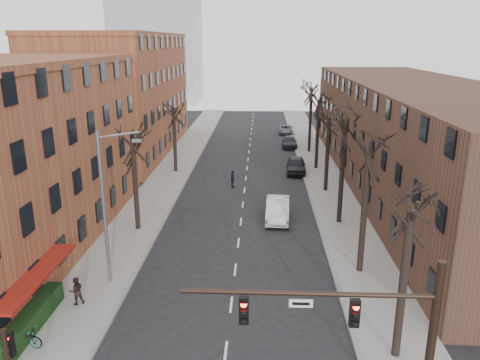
# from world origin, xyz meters

# --- Properties ---
(sidewalk_left) EXTENTS (4.00, 90.00, 0.15)m
(sidewalk_left) POSITION_xyz_m (-8.00, 35.00, 0.07)
(sidewalk_left) COLOR gray
(sidewalk_left) RESTS_ON ground
(sidewalk_right) EXTENTS (4.00, 90.00, 0.15)m
(sidewalk_right) POSITION_xyz_m (8.00, 35.00, 0.07)
(sidewalk_right) COLOR gray
(sidewalk_right) RESTS_ON ground
(building_left_far) EXTENTS (12.00, 28.00, 14.00)m
(building_left_far) POSITION_xyz_m (-16.00, 44.00, 7.00)
(building_left_far) COLOR brown
(building_left_far) RESTS_ON ground
(building_right) EXTENTS (12.00, 50.00, 10.00)m
(building_right) POSITION_xyz_m (16.00, 30.00, 5.00)
(building_right) COLOR #4B2C23
(building_right) RESTS_ON ground
(awning_left) EXTENTS (1.20, 7.00, 0.15)m
(awning_left) POSITION_xyz_m (-9.40, 6.00, 0.00)
(awning_left) COLOR maroon
(awning_left) RESTS_ON ground
(hedge) EXTENTS (0.80, 6.00, 1.00)m
(hedge) POSITION_xyz_m (-9.50, 5.00, 0.65)
(hedge) COLOR #193713
(hedge) RESTS_ON sidewalk_left
(tree_right_a) EXTENTS (5.20, 5.20, 10.00)m
(tree_right_a) POSITION_xyz_m (7.60, 4.00, 0.00)
(tree_right_a) COLOR black
(tree_right_a) RESTS_ON ground
(tree_right_b) EXTENTS (5.20, 5.20, 10.80)m
(tree_right_b) POSITION_xyz_m (7.60, 12.00, 0.00)
(tree_right_b) COLOR black
(tree_right_b) RESTS_ON ground
(tree_right_c) EXTENTS (5.20, 5.20, 11.60)m
(tree_right_c) POSITION_xyz_m (7.60, 20.00, 0.00)
(tree_right_c) COLOR black
(tree_right_c) RESTS_ON ground
(tree_right_d) EXTENTS (5.20, 5.20, 10.00)m
(tree_right_d) POSITION_xyz_m (7.60, 28.00, 0.00)
(tree_right_d) COLOR black
(tree_right_d) RESTS_ON ground
(tree_right_e) EXTENTS (5.20, 5.20, 10.80)m
(tree_right_e) POSITION_xyz_m (7.60, 36.00, 0.00)
(tree_right_e) COLOR black
(tree_right_e) RESTS_ON ground
(tree_right_f) EXTENTS (5.20, 5.20, 11.60)m
(tree_right_f) POSITION_xyz_m (7.60, 44.00, 0.00)
(tree_right_f) COLOR black
(tree_right_f) RESTS_ON ground
(tree_left_a) EXTENTS (5.20, 5.20, 9.50)m
(tree_left_a) POSITION_xyz_m (-7.60, 18.00, 0.00)
(tree_left_a) COLOR black
(tree_left_a) RESTS_ON ground
(tree_left_b) EXTENTS (5.20, 5.20, 9.50)m
(tree_left_b) POSITION_xyz_m (-7.60, 34.00, 0.00)
(tree_left_b) COLOR black
(tree_left_b) RESTS_ON ground
(signal_mast_arm) EXTENTS (8.14, 0.30, 7.20)m
(signal_mast_arm) POSITION_xyz_m (5.45, -1.00, 4.40)
(signal_mast_arm) COLOR black
(signal_mast_arm) RESTS_ON ground
(streetlight) EXTENTS (2.45, 0.22, 9.03)m
(streetlight) POSITION_xyz_m (-7.03, 10.00, 5.01)
(streetlight) COLOR slate
(streetlight) RESTS_ON ground
(silver_sedan) EXTENTS (2.02, 5.18, 1.68)m
(silver_sedan) POSITION_xyz_m (2.88, 20.71, 0.84)
(silver_sedan) COLOR silver
(silver_sedan) RESTS_ON ground
(parked_car_near) EXTENTS (2.21, 5.00, 1.67)m
(parked_car_near) POSITION_xyz_m (5.30, 34.43, 0.84)
(parked_car_near) COLOR black
(parked_car_near) RESTS_ON ground
(parked_car_mid) EXTENTS (2.01, 4.74, 1.36)m
(parked_car_mid) POSITION_xyz_m (5.30, 46.96, 0.68)
(parked_car_mid) COLOR black
(parked_car_mid) RESTS_ON ground
(parked_car_far) EXTENTS (2.19, 4.49, 1.23)m
(parked_car_far) POSITION_xyz_m (5.30, 56.54, 0.62)
(parked_car_far) COLOR slate
(parked_car_far) RESTS_ON ground
(pedestrian_b) EXTENTS (0.94, 0.88, 1.54)m
(pedestrian_b) POSITION_xyz_m (-8.17, 7.49, 0.92)
(pedestrian_b) COLOR black
(pedestrian_b) RESTS_ON sidewalk_left
(pedestrian_crossing) EXTENTS (0.65, 1.07, 1.71)m
(pedestrian_crossing) POSITION_xyz_m (-1.17, 28.79, 0.85)
(pedestrian_crossing) COLOR black
(pedestrian_crossing) RESTS_ON ground
(bicycle) EXTENTS (1.89, 0.84, 0.96)m
(bicycle) POSITION_xyz_m (-9.22, 3.79, 0.63)
(bicycle) COLOR gray
(bicycle) RESTS_ON sidewalk_left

